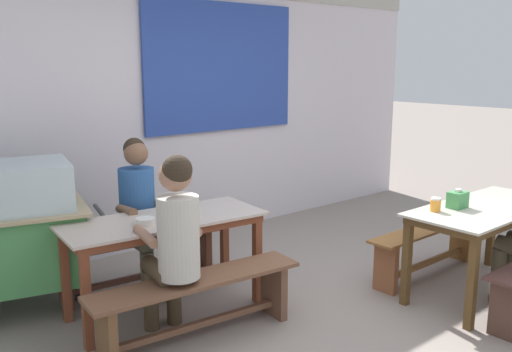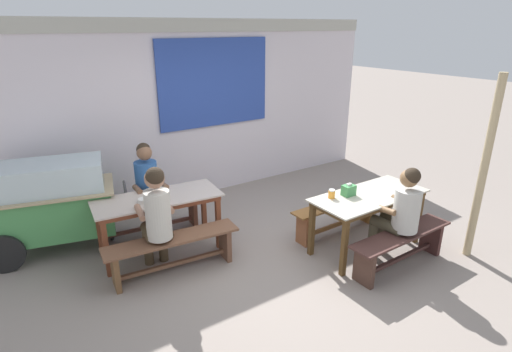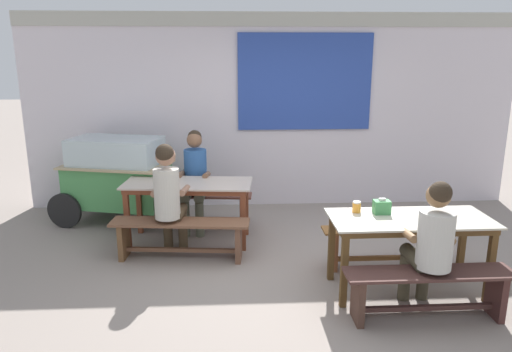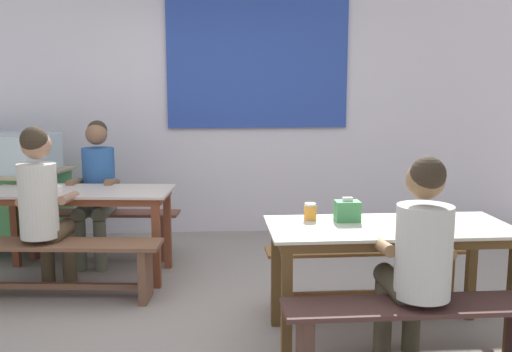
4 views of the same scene
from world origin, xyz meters
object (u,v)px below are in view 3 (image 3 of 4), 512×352
at_px(person_near_front, 431,240).
at_px(bench_near_front, 428,287).
at_px(dining_table_far, 188,189).
at_px(food_cart, 117,174).
at_px(dining_table_near, 410,226).
at_px(condiment_jar, 357,207).
at_px(bench_far_back, 196,205).
at_px(tissue_box, 382,207).
at_px(soup_bowl, 171,182).
at_px(person_left_back_turned, 168,193).
at_px(bench_far_front, 180,233).
at_px(bench_near_back, 389,242).
at_px(person_center_facing, 195,175).

bearing_deg(person_near_front, bench_near_front, -102.17).
bearing_deg(dining_table_far, food_cart, 142.26).
relative_size(dining_table_near, condiment_jar, 13.94).
height_order(dining_table_near, bench_far_back, dining_table_near).
height_order(tissue_box, soup_bowl, tissue_box).
bearing_deg(food_cart, dining_table_near, -33.99).
bearing_deg(food_cart, bench_far_back, -14.14).
height_order(person_left_back_turned, tissue_box, person_left_back_turned).
height_order(bench_near_front, food_cart, food_cart).
xyz_separation_m(bench_far_front, person_left_back_turned, (-0.13, 0.08, 0.45)).
relative_size(bench_far_back, bench_near_back, 1.04).
distance_m(person_left_back_turned, person_center_facing, 0.93).
distance_m(bench_far_front, person_left_back_turned, 0.48).
relative_size(bench_far_front, food_cart, 0.86).
relative_size(dining_table_far, condiment_jar, 14.48).
distance_m(dining_table_near, bench_far_back, 2.93).
distance_m(dining_table_far, food_cart, 1.31).
xyz_separation_m(dining_table_near, tissue_box, (-0.24, 0.13, 0.15)).
bearing_deg(bench_near_back, tissue_box, -120.70).
xyz_separation_m(bench_far_back, tissue_box, (1.93, -1.79, 0.53)).
relative_size(tissue_box, condiment_jar, 1.43).
bearing_deg(condiment_jar, tissue_box, -12.89).
distance_m(bench_far_front, bench_near_back, 2.30).
bearing_deg(dining_table_near, bench_far_back, 138.48).
bearing_deg(tissue_box, condiment_jar, 167.11).
bearing_deg(condiment_jar, person_left_back_turned, 158.40).
bearing_deg(bench_far_front, bench_near_back, -8.52).
relative_size(person_left_back_turned, soup_bowl, 9.52).
height_order(bench_far_back, tissue_box, tissue_box).
height_order(dining_table_near, bench_near_front, dining_table_near).
distance_m(person_near_front, soup_bowl, 3.02).
bearing_deg(bench_near_back, bench_far_front, 171.48).
xyz_separation_m(person_near_front, tissue_box, (-0.26, 0.58, 0.11)).
distance_m(bench_far_front, condiment_jar, 2.00).
xyz_separation_m(bench_far_front, soup_bowl, (-0.14, 0.46, 0.47)).
distance_m(condiment_jar, soup_bowl, 2.25).
distance_m(dining_table_far, bench_far_back, 0.65).
distance_m(dining_table_near, person_near_front, 0.45).
bearing_deg(food_cart, person_near_front, -38.93).
relative_size(food_cart, condiment_jar, 16.59).
relative_size(food_cart, person_left_back_turned, 1.37).
relative_size(bench_far_front, condiment_jar, 14.34).
bearing_deg(bench_far_back, tissue_box, -42.84).
relative_size(dining_table_near, person_left_back_turned, 1.15).
xyz_separation_m(dining_table_far, person_center_facing, (0.05, 0.45, 0.06)).
xyz_separation_m(person_near_front, condiment_jar, (-0.49, 0.64, 0.10)).
bearing_deg(person_center_facing, condiment_jar, -44.34).
bearing_deg(condiment_jar, person_near_front, -52.25).
bearing_deg(person_center_facing, dining_table_far, -96.71).
bearing_deg(dining_table_far, person_center_facing, 83.29).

